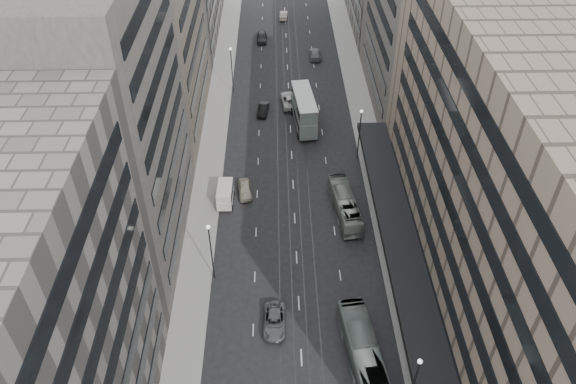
{
  "coord_description": "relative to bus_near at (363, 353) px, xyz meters",
  "views": [
    {
      "loc": [
        -2.13,
        -31.96,
        49.62
      ],
      "look_at": [
        -0.93,
        19.95,
        6.19
      ],
      "focal_mm": 35.0,
      "sensor_mm": 36.0,
      "label": 1
    }
  ],
  "objects": [
    {
      "name": "ground",
      "position": [
        -6.08,
        -0.3,
        -1.68
      ],
      "size": [
        220.0,
        220.0,
        0.0
      ],
      "primitive_type": "plane",
      "color": "black",
      "rests_on": "ground"
    },
    {
      "name": "sidewalk_right",
      "position": [
        5.92,
        37.2,
        -1.61
      ],
      "size": [
        4.0,
        125.0,
        0.15
      ],
      "primitive_type": "cube",
      "color": "gray",
      "rests_on": "ground"
    },
    {
      "name": "sidewalk_left",
      "position": [
        -18.08,
        37.2,
        -1.61
      ],
      "size": [
        4.0,
        125.0,
        0.15
      ],
      "primitive_type": "cube",
      "color": "gray",
      "rests_on": "ground"
    },
    {
      "name": "department_store",
      "position": [
        15.37,
        7.7,
        13.27
      ],
      "size": [
        19.2,
        60.0,
        30.0
      ],
      "color": "#776657",
      "rests_on": "ground"
    },
    {
      "name": "building_right_mid",
      "position": [
        15.42,
        51.7,
        10.32
      ],
      "size": [
        15.0,
        28.0,
        24.0
      ],
      "primitive_type": "cube",
      "color": "#45413C",
      "rests_on": "ground"
    },
    {
      "name": "building_left_a",
      "position": [
        -27.58,
        -8.3,
        13.32
      ],
      "size": [
        15.0,
        28.0,
        30.0
      ],
      "primitive_type": "cube",
      "color": "slate",
      "rests_on": "ground"
    },
    {
      "name": "building_left_b",
      "position": [
        -27.58,
        18.7,
        15.32
      ],
      "size": [
        15.0,
        26.0,
        34.0
      ],
      "primitive_type": "cube",
      "color": "#45413C",
      "rests_on": "ground"
    },
    {
      "name": "building_left_c",
      "position": [
        -27.58,
        45.7,
        10.82
      ],
      "size": [
        15.0,
        28.0,
        25.0
      ],
      "primitive_type": "cube",
      "color": "#716458",
      "rests_on": "ground"
    },
    {
      "name": "lamp_right_near",
      "position": [
        3.62,
        -5.3,
        3.52
      ],
      "size": [
        0.44,
        0.44,
        8.32
      ],
      "color": "#262628",
      "rests_on": "ground"
    },
    {
      "name": "lamp_right_far",
      "position": [
        3.62,
        34.7,
        3.52
      ],
      "size": [
        0.44,
        0.44,
        8.32
      ],
      "color": "#262628",
      "rests_on": "ground"
    },
    {
      "name": "lamp_left_near",
      "position": [
        -15.78,
        11.7,
        3.52
      ],
      "size": [
        0.44,
        0.44,
        8.32
      ],
      "color": "#262628",
      "rests_on": "ground"
    },
    {
      "name": "lamp_left_far",
      "position": [
        -15.78,
        54.7,
        3.52
      ],
      "size": [
        0.44,
        0.44,
        8.32
      ],
      "color": "#262628",
      "rests_on": "ground"
    },
    {
      "name": "bus_near",
      "position": [
        0.0,
        0.0,
        0.0
      ],
      "size": [
        4.28,
        12.32,
        3.36
      ],
      "primitive_type": "imported",
      "rotation": [
        0.0,
        0.0,
        3.26
      ],
      "color": "gray",
      "rests_on": "ground"
    },
    {
      "name": "bus_far",
      "position": [
        0.47,
        22.47,
        -0.2
      ],
      "size": [
        3.77,
        10.87,
        2.97
      ],
      "primitive_type": "imported",
      "rotation": [
        0.0,
        0.0,
        3.26
      ],
      "color": "gray",
      "rests_on": "ground"
    },
    {
      "name": "double_decker",
      "position": [
        -3.92,
        43.64,
        1.28
      ],
      "size": [
        3.96,
        10.27,
        5.49
      ],
      "rotation": [
        0.0,
        0.0,
        0.11
      ],
      "color": "slate",
      "rests_on": "ground"
    },
    {
      "name": "panel_van",
      "position": [
        -15.28,
        25.04,
        -0.18
      ],
      "size": [
        2.21,
        4.35,
        2.72
      ],
      "rotation": [
        0.0,
        0.0,
        -0.02
      ],
      "color": "silver",
      "rests_on": "ground"
    },
    {
      "name": "sedan_2",
      "position": [
        -8.79,
        4.79,
        -0.97
      ],
      "size": [
        2.51,
        5.19,
        1.42
      ],
      "primitive_type": "imported",
      "rotation": [
        0.0,
        0.0,
        -0.03
      ],
      "color": "#555557",
      "rests_on": "ground"
    },
    {
      "name": "sedan_4",
      "position": [
        -12.73,
        26.85,
        -0.93
      ],
      "size": [
        2.26,
        4.58,
        1.5
      ],
      "primitive_type": "imported",
      "rotation": [
        0.0,
        0.0,
        0.11
      ],
      "color": "#A69E89",
      "rests_on": "ground"
    },
    {
      "name": "sedan_5",
      "position": [
        -10.48,
        47.6,
        -0.96
      ],
      "size": [
        2.1,
        4.57,
        1.45
      ],
      "primitive_type": "imported",
      "rotation": [
        0.0,
        0.0,
        -0.13
      ],
      "color": "black",
      "rests_on": "ground"
    },
    {
      "name": "sedan_6",
      "position": [
        -5.97,
        50.32,
        -0.83
      ],
      "size": [
        3.51,
        6.4,
        1.7
      ],
      "primitive_type": "imported",
      "rotation": [
        0.0,
        0.0,
        3.26
      ],
      "color": "silver",
      "rests_on": "ground"
    },
    {
      "name": "sedan_7",
      "position": [
        -0.69,
        67.54,
        -0.91
      ],
      "size": [
        2.22,
        5.31,
        1.53
      ],
      "primitive_type": "imported",
      "rotation": [
        0.0,
        0.0,
        3.13
      ],
      "color": "slate",
      "rests_on": "ground"
    },
    {
      "name": "sedan_8",
      "position": [
        -11.02,
        75.15,
        -0.85
      ],
      "size": [
        1.97,
        4.88,
        1.66
      ],
      "primitive_type": "imported",
      "rotation": [
        0.0,
        0.0,
        -0.0
      ],
      "color": "#252528",
      "rests_on": "ground"
    },
    {
      "name": "sedan_9",
      "position": [
        -6.44,
        86.43,
        -0.95
      ],
      "size": [
        1.81,
        4.54,
        1.47
      ],
      "primitive_type": "imported",
      "rotation": [
        0.0,
        0.0,
        3.08
      ],
      "color": "#BAAC9A",
      "rests_on": "ground"
    }
  ]
}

